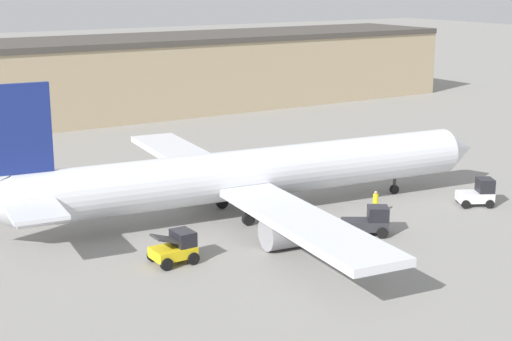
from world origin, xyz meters
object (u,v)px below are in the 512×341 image
at_px(pushback_tug, 369,222).
at_px(baggage_tug, 478,193).
at_px(airplane, 244,176).
at_px(ground_crew_worker, 375,202).
at_px(belt_loader_truck, 176,248).

bearing_deg(pushback_tug, baggage_tug, 37.54).
relative_size(baggage_tug, pushback_tug, 0.90).
relative_size(airplane, ground_crew_worker, 23.35).
bearing_deg(baggage_tug, ground_crew_worker, -167.23).
distance_m(ground_crew_worker, pushback_tug, 4.83).
relative_size(ground_crew_worker, belt_loader_truck, 0.68).
xyz_separation_m(ground_crew_worker, baggage_tug, (8.10, -2.43, 0.01)).
relative_size(ground_crew_worker, pushback_tug, 0.52).
bearing_deg(ground_crew_worker, belt_loader_truck, -67.08).
bearing_deg(airplane, pushback_tug, -53.56).
bearing_deg(ground_crew_worker, pushback_tug, -26.83).
distance_m(ground_crew_worker, belt_loader_truck, 16.93).
distance_m(airplane, pushback_tug, 9.83).
bearing_deg(ground_crew_worker, baggage_tug, 92.18).
bearing_deg(ground_crew_worker, airplane, -101.75).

